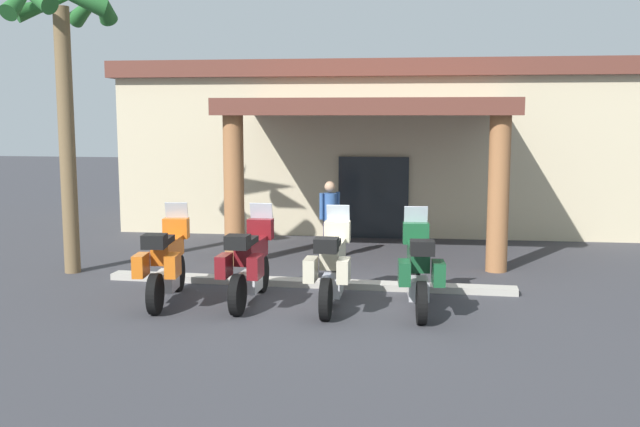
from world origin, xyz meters
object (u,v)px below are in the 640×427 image
object	(u,v)px
motorcycle_cream	(332,266)
motorcycle_green	(419,269)
motorcycle_orange	(166,262)
motel_building	(379,144)
motorcycle_maroon	(249,263)
palm_tree_roadside	(62,42)
pedestrian	(330,214)

from	to	relation	value
motorcycle_cream	motorcycle_green	bearing A→B (deg)	-90.10
motorcycle_orange	motel_building	bearing A→B (deg)	-23.22
motorcycle_maroon	motorcycle_cream	distance (m)	1.41
motorcycle_orange	motorcycle_maroon	world-z (taller)	same
motorcycle_orange	motorcycle_maroon	size ratio (longest dim) A/B	1.00
motorcycle_maroon	motorcycle_green	distance (m)	2.81
motorcycle_maroon	palm_tree_roadside	xyz separation A→B (m)	(-4.18, 1.76, 3.87)
palm_tree_roadside	motorcycle_maroon	bearing A→B (deg)	-22.87
motorcycle_green	motorcycle_cream	bearing A→B (deg)	85.44
motorcycle_orange	motorcycle_green	xyz separation A→B (m)	(4.22, 0.18, 0.00)
motel_building	motorcycle_maroon	distance (m)	9.83
motorcycle_cream	pedestrian	xyz separation A→B (m)	(-0.69, 4.08, 0.30)
motorcycle_maroon	motorcycle_cream	bearing A→B (deg)	-91.81
motel_building	motorcycle_maroon	bearing A→B (deg)	-99.94
motorcycle_orange	pedestrian	size ratio (longest dim) A/B	1.28
motel_building	motorcycle_maroon	size ratio (longest dim) A/B	6.51
motorcycle_orange	pedestrian	xyz separation A→B (m)	(2.12, 4.21, 0.30)
motel_building	motorcycle_orange	bearing A→B (deg)	-107.72
motel_building	motorcycle_green	xyz separation A→B (m)	(1.54, -9.60, -1.63)
pedestrian	motorcycle_green	bearing A→B (deg)	163.13
motorcycle_maroon	motorcycle_green	bearing A→B (deg)	-90.35
pedestrian	motorcycle_maroon	bearing A→B (deg)	125.64
motel_building	palm_tree_roadside	bearing A→B (deg)	-127.22
motel_building	motorcycle_maroon	world-z (taller)	motel_building
motorcycle_orange	pedestrian	distance (m)	4.73
motorcycle_maroon	motel_building	bearing A→B (deg)	-8.06
motorcycle_orange	palm_tree_roadside	world-z (taller)	palm_tree_roadside
motel_building	motorcycle_orange	world-z (taller)	motel_building
motel_building	motorcycle_green	size ratio (longest dim) A/B	6.51
palm_tree_roadside	motel_building	bearing A→B (deg)	55.17
pedestrian	motel_building	bearing A→B (deg)	-50.09
motel_building	pedestrian	world-z (taller)	motel_building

